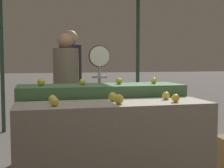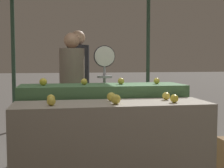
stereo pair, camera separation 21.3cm
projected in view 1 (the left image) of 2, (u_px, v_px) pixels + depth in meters
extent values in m
cylinder|color=#33513D|center=(2.00, 56.00, 5.47)|extent=(0.07, 0.07, 2.72)
cylinder|color=#33513D|center=(138.00, 56.00, 6.09)|extent=(0.07, 0.07, 2.72)
cube|color=gray|center=(115.00, 149.00, 2.93)|extent=(1.82, 0.55, 0.89)
cube|color=#4C7A4C|center=(101.00, 129.00, 3.50)|extent=(1.82, 0.55, 1.01)
sphere|color=gold|center=(55.00, 102.00, 2.65)|extent=(0.08, 0.08, 0.08)
sphere|color=gold|center=(119.00, 99.00, 2.78)|extent=(0.09, 0.09, 0.09)
sphere|color=gold|center=(176.00, 98.00, 2.92)|extent=(0.08, 0.08, 0.08)
sphere|color=yellow|center=(52.00, 99.00, 2.86)|extent=(0.08, 0.08, 0.08)
sphere|color=gold|center=(113.00, 97.00, 2.99)|extent=(0.09, 0.09, 0.09)
sphere|color=yellow|center=(166.00, 96.00, 3.12)|extent=(0.08, 0.08, 0.08)
sphere|color=gold|center=(41.00, 82.00, 3.29)|extent=(0.08, 0.08, 0.08)
sphere|color=yellow|center=(82.00, 82.00, 3.42)|extent=(0.07, 0.07, 0.07)
sphere|color=gold|center=(119.00, 81.00, 3.51)|extent=(0.07, 0.07, 0.07)
sphere|color=yellow|center=(154.00, 81.00, 3.61)|extent=(0.07, 0.07, 0.07)
cylinder|color=#99999E|center=(99.00, 105.00, 4.20)|extent=(0.04, 0.04, 1.36)
cylinder|color=black|center=(99.00, 56.00, 4.15)|extent=(0.29, 0.01, 0.29)
cylinder|color=silver|center=(100.00, 56.00, 4.13)|extent=(0.27, 0.02, 0.27)
cylinder|color=#99999E|center=(100.00, 72.00, 4.15)|extent=(0.01, 0.01, 0.14)
cylinder|color=#99999E|center=(100.00, 77.00, 4.16)|extent=(0.20, 0.20, 0.03)
cube|color=#2D2D38|center=(67.00, 124.00, 4.39)|extent=(0.31, 0.26, 0.77)
cylinder|color=#756656|center=(66.00, 73.00, 4.33)|extent=(0.48, 0.48, 0.67)
sphere|color=tan|center=(66.00, 40.00, 4.30)|extent=(0.22, 0.22, 0.22)
cube|color=#2D2D38|center=(71.00, 116.00, 4.93)|extent=(0.27, 0.17, 0.81)
cylinder|color=#232328|center=(71.00, 68.00, 4.87)|extent=(0.37, 0.37, 0.71)
sphere|color=tan|center=(70.00, 38.00, 4.84)|extent=(0.23, 0.23, 0.23)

